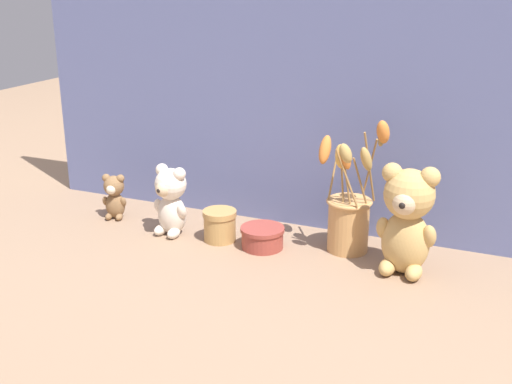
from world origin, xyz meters
The scene contains 8 objects.
ground_plane centered at (0.00, 0.00, 0.00)m, with size 4.00×4.00×0.00m, color #8E7056.
backdrop_wall centered at (0.00, 0.17, 0.38)m, with size 1.27×0.02×0.76m.
teddy_bear_large centered at (0.34, 0.00, 0.12)m, with size 0.12×0.12×0.23m.
teddy_bear_medium centered at (-0.20, -0.01, 0.09)m, with size 0.09×0.08×0.17m.
teddy_bear_small centered at (-0.38, 0.02, 0.06)m, with size 0.06×0.06×0.11m.
flower_vase centered at (0.20, 0.06, 0.09)m, with size 0.16×0.14×0.31m.
decorative_tin_tall centered at (0.02, 0.00, 0.02)m, with size 0.10×0.10×0.05m.
decorative_tin_short centered at (-0.08, 0.00, 0.04)m, with size 0.08×0.08×0.07m.
Camera 1 is at (0.53, -1.22, 0.59)m, focal length 45.00 mm.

